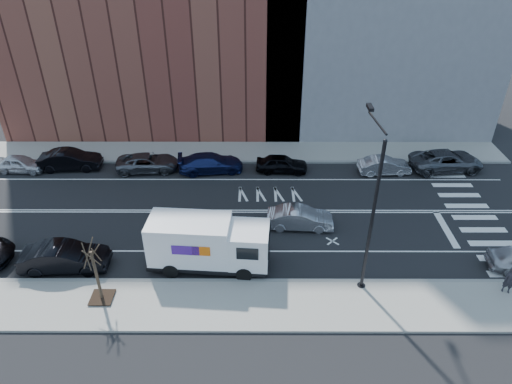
{
  "coord_description": "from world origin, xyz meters",
  "views": [
    {
      "loc": [
        1.25,
        -25.91,
        17.9
      ],
      "look_at": [
        1.18,
        0.28,
        1.4
      ],
      "focal_mm": 32.0,
      "sensor_mm": 36.0,
      "label": 1
    }
  ],
  "objects_px": {
    "driving_sedan": "(300,218)",
    "fedex_van": "(208,243)",
    "pedestrian": "(510,280)",
    "far_parked_b": "(70,160)",
    "far_parked_a": "(20,164)"
  },
  "relations": [
    {
      "from": "far_parked_a",
      "to": "pedestrian",
      "type": "bearing_deg",
      "value": -108.3
    },
    {
      "from": "pedestrian",
      "to": "fedex_van",
      "type": "bearing_deg",
      "value": -169.32
    },
    {
      "from": "far_parked_b",
      "to": "pedestrian",
      "type": "xyz_separation_m",
      "value": [
        28.35,
        -13.83,
        0.18
      ]
    },
    {
      "from": "driving_sedan",
      "to": "pedestrian",
      "type": "distance_m",
      "value": 12.3
    },
    {
      "from": "far_parked_b",
      "to": "pedestrian",
      "type": "distance_m",
      "value": 31.55
    },
    {
      "from": "fedex_van",
      "to": "far_parked_a",
      "type": "bearing_deg",
      "value": 148.99
    },
    {
      "from": "fedex_van",
      "to": "far_parked_b",
      "type": "xyz_separation_m",
      "value": [
        -12.05,
        11.6,
        -0.87
      ]
    },
    {
      "from": "driving_sedan",
      "to": "fedex_van",
      "type": "bearing_deg",
      "value": 127.3
    },
    {
      "from": "far_parked_b",
      "to": "pedestrian",
      "type": "height_order",
      "value": "pedestrian"
    },
    {
      "from": "fedex_van",
      "to": "pedestrian",
      "type": "xyz_separation_m",
      "value": [
        16.3,
        -2.23,
        -0.69
      ]
    },
    {
      "from": "fedex_van",
      "to": "far_parked_b",
      "type": "bearing_deg",
      "value": 140.29
    },
    {
      "from": "fedex_van",
      "to": "driving_sedan",
      "type": "xyz_separation_m",
      "value": [
        5.59,
        3.81,
        -0.95
      ]
    },
    {
      "from": "fedex_van",
      "to": "pedestrian",
      "type": "height_order",
      "value": "fedex_van"
    },
    {
      "from": "fedex_van",
      "to": "driving_sedan",
      "type": "relative_size",
      "value": 1.65
    },
    {
      "from": "driving_sedan",
      "to": "pedestrian",
      "type": "bearing_deg",
      "value": -116.45
    }
  ]
}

